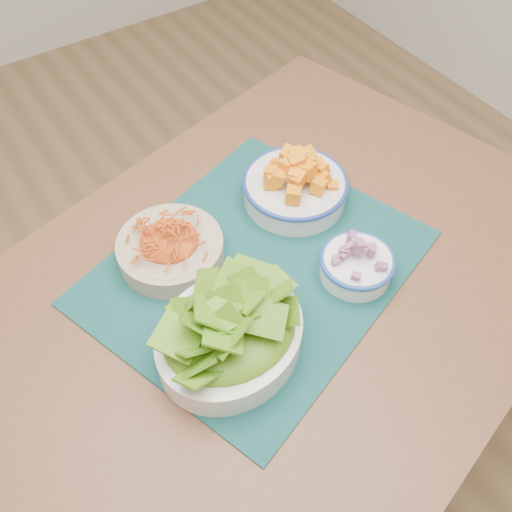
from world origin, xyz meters
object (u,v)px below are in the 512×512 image
(carrot_bowl, at_px, (170,245))
(squash_bowl, at_px, (295,181))
(placemat, at_px, (256,267))
(onion_bowl, at_px, (357,262))
(table, at_px, (261,320))
(lettuce_bowl, at_px, (230,332))

(carrot_bowl, xyz_separation_m, squash_bowl, (0.28, -0.00, 0.01))
(placemat, relative_size, carrot_bowl, 2.45)
(placemat, xyz_separation_m, onion_bowl, (0.14, -0.12, 0.04))
(table, distance_m, onion_bowl, 0.22)
(carrot_bowl, height_order, lettuce_bowl, lettuce_bowl)
(squash_bowl, xyz_separation_m, lettuce_bowl, (-0.30, -0.22, 0.00))
(onion_bowl, bearing_deg, carrot_bowl, 139.75)
(placemat, distance_m, squash_bowl, 0.20)
(carrot_bowl, bearing_deg, table, -59.54)
(carrot_bowl, bearing_deg, squash_bowl, -0.79)
(placemat, bearing_deg, lettuce_bowl, -156.04)
(carrot_bowl, distance_m, onion_bowl, 0.35)
(carrot_bowl, bearing_deg, onion_bowl, -40.25)
(squash_bowl, relative_size, lettuce_bowl, 0.84)
(squash_bowl, bearing_deg, carrot_bowl, 179.21)
(placemat, xyz_separation_m, carrot_bowl, (-0.12, 0.11, 0.04))
(carrot_bowl, relative_size, squash_bowl, 0.91)
(table, height_order, placemat, placemat)
(table, relative_size, squash_bowl, 5.70)
(onion_bowl, bearing_deg, squash_bowl, 84.59)
(placemat, bearing_deg, carrot_bowl, 120.13)
(table, distance_m, carrot_bowl, 0.23)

